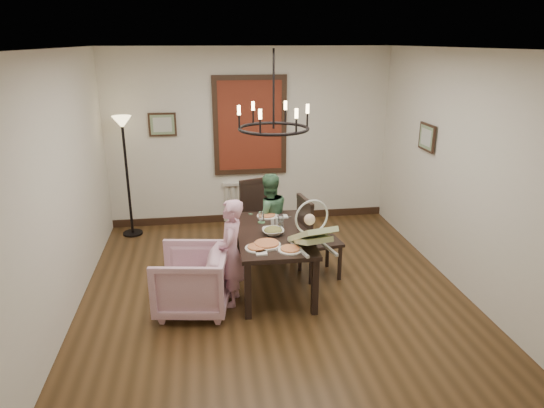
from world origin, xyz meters
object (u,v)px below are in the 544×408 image
object	(u,v)px
baby_bouncer	(312,232)
floor_lamp	(127,179)
chair_far	(260,216)
drinking_glass	(281,225)
elderly_woman	(231,262)
dining_table	(273,239)
seated_man	(268,225)
chair_right	(320,236)
armchair	(192,280)

from	to	relation	value
baby_bouncer	floor_lamp	world-z (taller)	floor_lamp
chair_far	drinking_glass	distance (m)	1.14
chair_far	elderly_woman	xyz separation A→B (m)	(-0.51, -1.45, 0.01)
dining_table	chair_far	distance (m)	1.14
seated_man	floor_lamp	bearing A→B (deg)	-44.38
chair_far	baby_bouncer	bearing A→B (deg)	-96.42
baby_bouncer	elderly_woman	bearing A→B (deg)	154.57
floor_lamp	drinking_glass	bearing A→B (deg)	-44.07
dining_table	elderly_woman	world-z (taller)	elderly_woman
elderly_woman	baby_bouncer	world-z (taller)	baby_bouncer
chair_right	seated_man	size ratio (longest dim) A/B	1.05
elderly_woman	floor_lamp	bearing A→B (deg)	-137.29
dining_table	armchair	world-z (taller)	armchair
dining_table	elderly_woman	size ratio (longest dim) A/B	1.48
chair_far	seated_man	xyz separation A→B (m)	(0.06, -0.38, 0.00)
drinking_glass	floor_lamp	bearing A→B (deg)	135.93
chair_far	drinking_glass	xyz separation A→B (m)	(0.11, -1.10, 0.28)
chair_right	floor_lamp	xyz separation A→B (m)	(-2.55, 1.79, 0.36)
dining_table	drinking_glass	size ratio (longest dim) A/B	10.51
seated_man	floor_lamp	xyz separation A→B (m)	(-1.97, 1.24, 0.39)
chair_right	elderly_woman	xyz separation A→B (m)	(-1.16, -0.52, -0.02)
floor_lamp	dining_table	bearing A→B (deg)	-45.91
chair_right	dining_table	bearing A→B (deg)	98.82
dining_table	chair_right	world-z (taller)	chair_right
drinking_glass	chair_right	bearing A→B (deg)	17.40
seated_man	drinking_glass	size ratio (longest dim) A/B	6.99
armchair	dining_table	bearing A→B (deg)	122.01
floor_lamp	chair_right	bearing A→B (deg)	-35.02
elderly_woman	drinking_glass	xyz separation A→B (m)	(0.62, 0.36, 0.27)
baby_bouncer	seated_man	bearing A→B (deg)	90.62
elderly_woman	drinking_glass	size ratio (longest dim) A/B	7.08
chair_far	drinking_glass	world-z (taller)	chair_far
elderly_woman	dining_table	bearing A→B (deg)	133.13
seated_man	floor_lamp	size ratio (longest dim) A/B	0.57
elderly_woman	seated_man	size ratio (longest dim) A/B	1.01
dining_table	baby_bouncer	distance (m)	0.69
chair_far	baby_bouncer	xyz separation A→B (m)	(0.37, -1.65, 0.39)
baby_bouncer	chair_right	bearing A→B (deg)	56.27
elderly_woman	seated_man	distance (m)	1.22
dining_table	seated_man	xyz separation A→B (m)	(0.05, 0.75, -0.12)
chair_far	seated_man	world-z (taller)	seated_man
dining_table	chair_right	size ratio (longest dim) A/B	1.43
armchair	seated_man	world-z (taller)	seated_man
baby_bouncer	floor_lamp	bearing A→B (deg)	119.45
dining_table	elderly_woman	distance (m)	0.63
chair_far	seated_man	distance (m)	0.38
elderly_woman	drinking_glass	bearing A→B (deg)	131.43
dining_table	seated_man	bearing A→B (deg)	87.77
dining_table	armchair	distance (m)	1.09
dining_table	chair_right	bearing A→B (deg)	18.97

